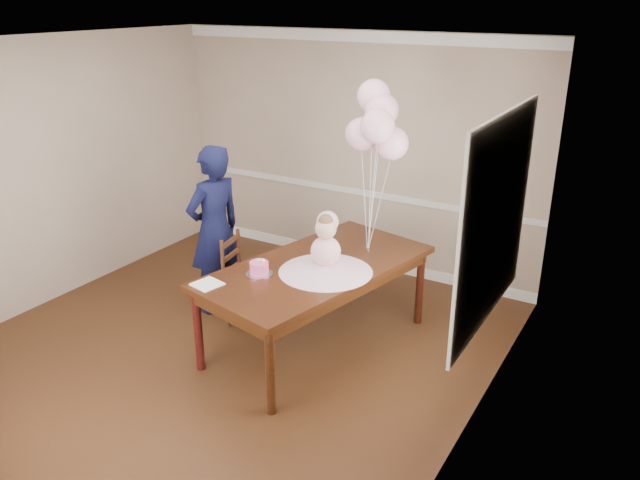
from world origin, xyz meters
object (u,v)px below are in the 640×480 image
Objects in this scene: dining_table_top at (316,267)px; woman at (215,230)px; birthday_cake at (259,268)px; dining_chair_seat at (249,286)px.

woman reaches higher than dining_table_top.
birthday_cake reaches higher than dining_chair_seat.
birthday_cake is at bearing -53.43° from dining_chair_seat.
woman is at bearing 150.13° from birthday_cake.
birthday_cake is 0.80m from dining_chair_seat.
dining_chair_seat is at bearing 91.69° from woman.
woman reaches higher than birthday_cake.
dining_table_top is 0.87m from dining_chair_seat.
woman reaches higher than dining_chair_seat.
woman is (-0.93, 0.53, -0.01)m from birthday_cake.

